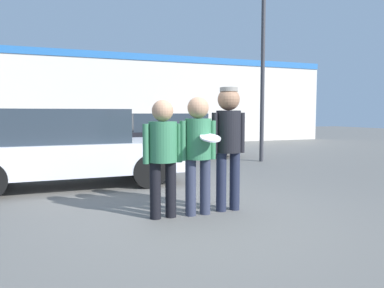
{
  "coord_description": "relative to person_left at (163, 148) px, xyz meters",
  "views": [
    {
      "loc": [
        -1.9,
        -4.77,
        1.43
      ],
      "look_at": [
        0.07,
        0.25,
        0.98
      ],
      "focal_mm": 35.0,
      "sensor_mm": 36.0,
      "label": 1
    }
  ],
  "objects": [
    {
      "name": "person_middle_with_frisbee",
      "position": [
        0.5,
        -0.03,
        0.03
      ],
      "size": [
        0.54,
        0.59,
        1.65
      ],
      "color": "#2D3347",
      "rests_on": "ground"
    },
    {
      "name": "street_lamp",
      "position": [
        4.8,
        4.75,
        2.8
      ],
      "size": [
        1.63,
        0.35,
        6.08
      ],
      "color": "#38383D",
      "rests_on": "ground"
    },
    {
      "name": "ground_plane",
      "position": [
        0.44,
        -0.05,
        -0.96
      ],
      "size": [
        56.0,
        56.0,
        0.0
      ],
      "primitive_type": "plane",
      "color": "#66635E"
    },
    {
      "name": "person_right",
      "position": [
        1.01,
        0.03,
        0.14
      ],
      "size": [
        0.53,
        0.36,
        1.8
      ],
      "color": "#1E2338",
      "rests_on": "ground"
    },
    {
      "name": "person_left",
      "position": [
        0.0,
        0.0,
        0.0
      ],
      "size": [
        0.55,
        0.38,
        1.61
      ],
      "color": "black",
      "rests_on": "ground"
    },
    {
      "name": "parked_car_near",
      "position": [
        -1.05,
        2.88,
        -0.21
      ],
      "size": [
        4.43,
        1.81,
        1.51
      ],
      "color": "silver",
      "rests_on": "ground"
    },
    {
      "name": "storefront_building",
      "position": [
        0.44,
        12.02,
        1.13
      ],
      "size": [
        24.0,
        0.22,
        4.12
      ],
      "color": "silver",
      "rests_on": "ground"
    },
    {
      "name": "parked_car_far",
      "position": [
        2.15,
        6.69,
        -0.23
      ],
      "size": [
        4.55,
        1.93,
        1.42
      ],
      "color": "black",
      "rests_on": "ground"
    }
  ]
}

